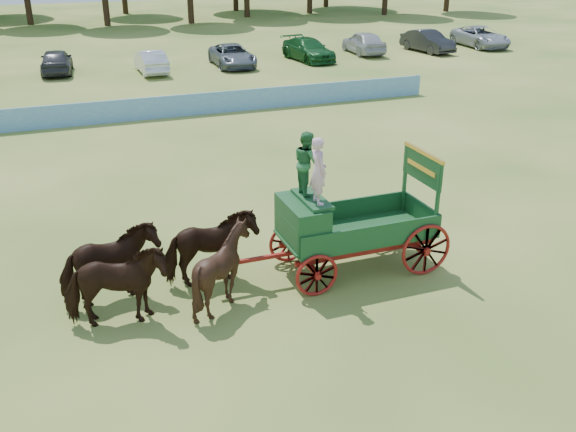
# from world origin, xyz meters

# --- Properties ---
(ground) EXTENTS (160.00, 160.00, 0.00)m
(ground) POSITION_xyz_m (0.00, 0.00, 0.00)
(ground) COLOR tan
(ground) RESTS_ON ground
(horse_lead_left) EXTENTS (2.37, 1.30, 1.91)m
(horse_lead_left) POSITION_xyz_m (-6.26, 0.62, 0.96)
(horse_lead_left) COLOR black
(horse_lead_left) RESTS_ON ground
(horse_lead_right) EXTENTS (2.42, 1.46, 1.91)m
(horse_lead_right) POSITION_xyz_m (-6.26, 1.72, 0.96)
(horse_lead_right) COLOR black
(horse_lead_right) RESTS_ON ground
(horse_wheel_left) EXTENTS (1.79, 1.60, 1.92)m
(horse_wheel_left) POSITION_xyz_m (-3.86, 0.62, 0.96)
(horse_wheel_left) COLOR black
(horse_wheel_left) RESTS_ON ground
(horse_wheel_right) EXTENTS (2.32, 1.17, 1.91)m
(horse_wheel_right) POSITION_xyz_m (-3.86, 1.72, 0.96)
(horse_wheel_right) COLOR black
(horse_wheel_right) RESTS_ON ground
(farm_dray) EXTENTS (6.00, 2.00, 3.77)m
(farm_dray) POSITION_xyz_m (-0.91, 1.20, 1.65)
(farm_dray) COLOR maroon
(farm_dray) RESTS_ON ground
(sponsor_banner) EXTENTS (26.00, 0.08, 1.05)m
(sponsor_banner) POSITION_xyz_m (-1.00, 18.00, 0.53)
(sponsor_banner) COLOR #2171B5
(sponsor_banner) RESTS_ON ground
(parked_cars) EXTENTS (53.60, 6.69, 1.64)m
(parked_cars) POSITION_xyz_m (1.47, 30.12, 0.75)
(parked_cars) COLOR silver
(parked_cars) RESTS_ON ground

